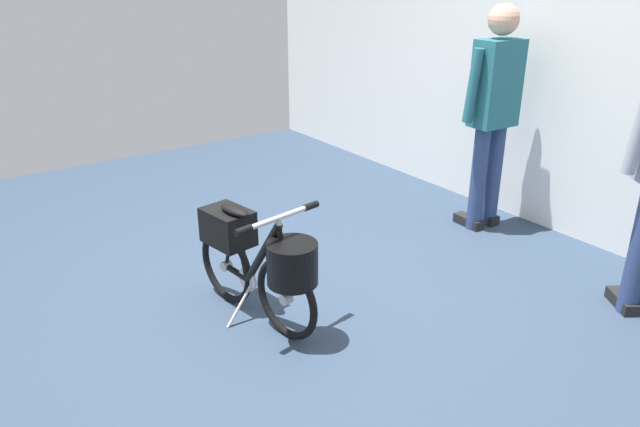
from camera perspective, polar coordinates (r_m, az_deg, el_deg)
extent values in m
plane|color=#2D3D51|center=(3.44, -3.20, -9.64)|extent=(6.95, 6.95, 0.00)
cube|color=white|center=(4.57, 22.76, 17.17)|extent=(6.95, 0.10, 3.06)
torus|color=black|center=(3.15, -3.22, -8.09)|extent=(0.45, 0.11, 0.45)
cylinder|color=#B7B7BC|center=(3.15, -3.22, -8.09)|extent=(0.07, 0.06, 0.06)
torus|color=black|center=(3.51, -8.89, -4.93)|extent=(0.45, 0.11, 0.45)
cylinder|color=#B7B7BC|center=(3.51, -8.89, -4.93)|extent=(0.07, 0.06, 0.06)
cylinder|color=black|center=(3.44, -7.91, -5.56)|extent=(0.20, 0.07, 0.05)
cylinder|color=black|center=(3.18, -5.48, -3.82)|extent=(0.32, 0.09, 0.44)
cylinder|color=black|center=(3.32, -7.47, -3.15)|extent=(0.12, 0.05, 0.38)
cylinder|color=black|center=(3.44, -7.91, -5.56)|extent=(0.20, 0.06, 0.04)
cylinder|color=black|center=(3.07, -3.56, -4.68)|extent=(0.07, 0.04, 0.41)
cylinder|color=black|center=(3.39, -8.50, -2.54)|extent=(0.14, 0.04, 0.37)
ellipsoid|color=black|center=(3.27, -8.10, 0.34)|extent=(0.23, 0.12, 0.05)
cylinder|color=#B7B7BC|center=(2.98, -3.93, -0.74)|extent=(0.03, 0.03, 0.04)
cylinder|color=#B7B7BC|center=(2.98, -3.94, -0.39)|extent=(0.10, 0.44, 0.03)
cylinder|color=black|center=(2.85, -7.27, -1.60)|extent=(0.05, 0.09, 0.04)
cylinder|color=black|center=(3.11, -0.88, 0.73)|extent=(0.05, 0.09, 0.04)
cylinder|color=#B7B7BC|center=(3.37, -6.88, -6.23)|extent=(0.14, 0.04, 0.14)
cylinder|color=#B7B7BC|center=(3.36, -7.62, -8.64)|extent=(0.05, 0.19, 0.21)
cylinder|color=black|center=(3.01, -2.65, -4.76)|extent=(0.30, 0.30, 0.22)
cube|color=black|center=(3.37, -8.74, -1.25)|extent=(0.31, 0.24, 0.20)
cylinder|color=navy|center=(4.63, 16.15, 3.50)|extent=(0.11, 0.11, 0.77)
cube|color=black|center=(4.78, 15.27, -0.30)|extent=(0.24, 0.10, 0.07)
cylinder|color=navy|center=(4.52, 14.78, 3.17)|extent=(0.11, 0.11, 0.77)
cube|color=black|center=(4.67, 13.92, -0.71)|extent=(0.24, 0.10, 0.07)
cube|color=#23606B|center=(4.40, 16.41, 11.75)|extent=(0.22, 0.33, 0.59)
cylinder|color=#23606B|center=(4.57, 18.08, 11.95)|extent=(0.13, 0.12, 0.50)
cylinder|color=#23606B|center=(4.26, 14.32, 11.64)|extent=(0.13, 0.11, 0.50)
sphere|color=tan|center=(4.35, 17.04, 17.20)|extent=(0.21, 0.21, 0.21)
cylinder|color=navy|center=(3.72, 28.06, -3.09)|extent=(0.11, 0.11, 0.77)
cube|color=black|center=(3.91, 26.77, -7.43)|extent=(0.25, 0.21, 0.07)
cylinder|color=#999EA8|center=(3.46, 28.13, 7.25)|extent=(0.11, 0.07, 0.50)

